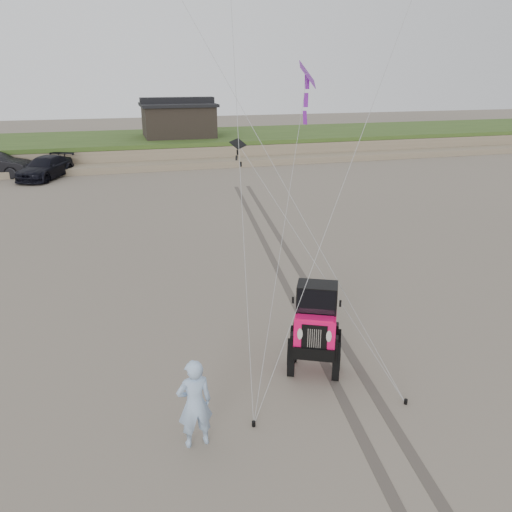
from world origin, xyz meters
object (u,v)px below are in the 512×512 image
object	(u,v)px
cabin	(178,119)
man	(195,403)
truck_c	(45,168)
jeep	(315,339)

from	to	relation	value
cabin	man	size ratio (longest dim) A/B	3.30
truck_c	jeep	xyz separation A→B (m)	(8.85, -28.01, 0.16)
jeep	man	world-z (taller)	man
truck_c	man	distance (m)	30.29
cabin	jeep	distance (m)	35.82
cabin	jeep	bearing A→B (deg)	-92.77
truck_c	man	size ratio (longest dim) A/B	2.72
cabin	man	distance (m)	37.87
jeep	man	xyz separation A→B (m)	(-3.28, -1.76, 0.04)
truck_c	man	xyz separation A→B (m)	(5.58, -29.77, 0.20)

